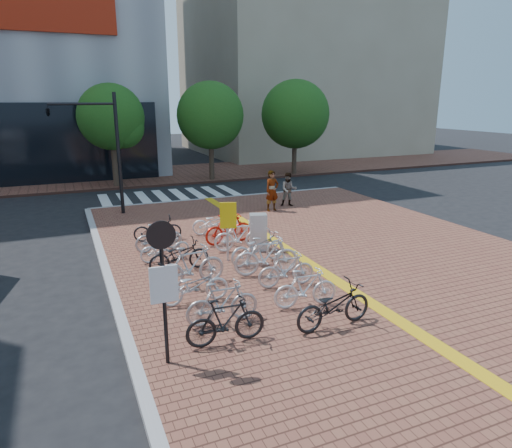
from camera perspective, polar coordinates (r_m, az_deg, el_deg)
name	(u,v)px	position (r m, az deg, el deg)	size (l,w,h in m)	color
ground	(269,293)	(12.79, 1.62, -8.61)	(120.00, 120.00, 0.00)	black
sidewalk	(504,358)	(10.97, 28.60, -14.49)	(14.00, 34.00, 0.15)	brown
tactile_strip	(468,365)	(10.23, 25.02, -15.71)	(0.40, 34.00, 0.01)	gold
kerb_north	(226,198)	(24.49, -3.78, 3.26)	(14.00, 0.25, 0.15)	gray
far_sidewalk	(141,176)	(32.39, -14.22, 5.80)	(70.00, 8.00, 0.15)	brown
building_beige	(299,59)	(48.53, 5.40, 19.79)	(20.00, 18.00, 18.00)	gray
crosswalk	(171,196)	(25.72, -10.55, 3.46)	(7.50, 4.00, 0.01)	silver
street_trees	(226,117)	(29.79, -3.73, 13.22)	(16.20, 4.60, 6.35)	#38281E
bike_0	(226,321)	(9.85, -3.80, -12.00)	(0.49, 1.74, 1.04)	black
bike_1	(222,303)	(10.67, -4.23, -9.78)	(0.49, 1.73, 1.04)	#ACABB0
bike_2	(194,286)	(11.77, -7.72, -7.65)	(0.62, 1.79, 0.94)	silver
bike_3	(191,266)	(12.79, -8.09, -5.21)	(0.55, 1.95, 1.17)	#AEADB2
bike_4	(179,255)	(13.97, -9.59, -3.89)	(0.65, 1.86, 0.98)	black
bike_5	(165,248)	(14.95, -11.31, -2.91)	(0.57, 1.65, 0.87)	silver
bike_6	(159,237)	(15.90, -12.06, -1.62)	(0.46, 1.64, 0.99)	#A1A1A6
bike_7	(158,229)	(17.10, -12.21, -0.56)	(0.60, 1.73, 0.91)	black
bike_8	(334,306)	(10.65, 9.68, -10.03)	(0.69, 1.97, 1.04)	black
bike_9	(306,288)	(11.51, 6.22, -7.97)	(0.47, 1.67, 1.00)	white
bike_10	(286,269)	(12.67, 3.81, -5.70)	(0.47, 1.66, 1.00)	#BCBCC1
bike_11	(266,256)	(13.45, 1.30, -4.00)	(0.55, 1.96, 1.18)	silver
bike_12	(258,248)	(14.39, 0.24, -2.98)	(0.69, 1.97, 1.03)	#B8B9BD
bike_13	(240,236)	(15.58, -2.06, -1.47)	(0.50, 1.79, 1.07)	white
bike_14	(228,229)	(16.40, -3.46, -0.57)	(0.52, 1.83, 1.10)	red
bike_15	(215,223)	(17.55, -5.09, 0.18)	(0.62, 1.78, 0.93)	white
pedestrian_a	(272,191)	(21.15, 2.02, 4.17)	(0.69, 0.45, 1.89)	gray
pedestrian_b	(289,190)	(22.16, 4.12, 4.32)	(0.79, 0.62, 1.63)	#4C5460
utility_box	(258,232)	(15.66, 0.28, -1.00)	(0.58, 0.42, 1.27)	silver
yellow_sign	(228,221)	(14.38, -3.57, 0.40)	(0.51, 0.22, 1.93)	#B7B7BC
notice_sign	(163,276)	(8.74, -11.52, -6.42)	(0.54, 0.12, 2.93)	black
traffic_light_pole	(87,132)	(21.13, -20.37, 10.74)	(2.87, 1.11, 5.34)	black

